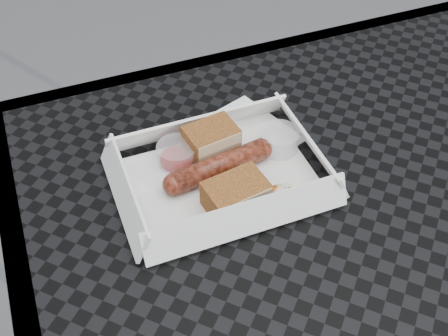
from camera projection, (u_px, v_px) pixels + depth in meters
name	position (u px, v px, depth m)	size (l,w,h in m)	color
patio_table	(374.00, 275.00, 0.68)	(0.80, 0.80, 0.74)	black
food_tray	(221.00, 179.00, 0.68)	(0.22, 0.15, 0.00)	white
bratwurst	(219.00, 166.00, 0.67)	(0.15, 0.04, 0.03)	maroon
bread_near	(211.00, 140.00, 0.70)	(0.06, 0.04, 0.04)	brown
bread_far	(236.00, 195.00, 0.64)	(0.07, 0.05, 0.04)	brown
veg_garnish	(286.00, 194.00, 0.66)	(0.03, 0.03, 0.00)	#E44F09
napkin	(241.00, 136.00, 0.73)	(0.12, 0.12, 0.00)	white
condiment_cup_sauce	(177.00, 155.00, 0.69)	(0.05, 0.05, 0.03)	#980F0B
condiment_cup_empty	(279.00, 141.00, 0.71)	(0.05, 0.05, 0.03)	silver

